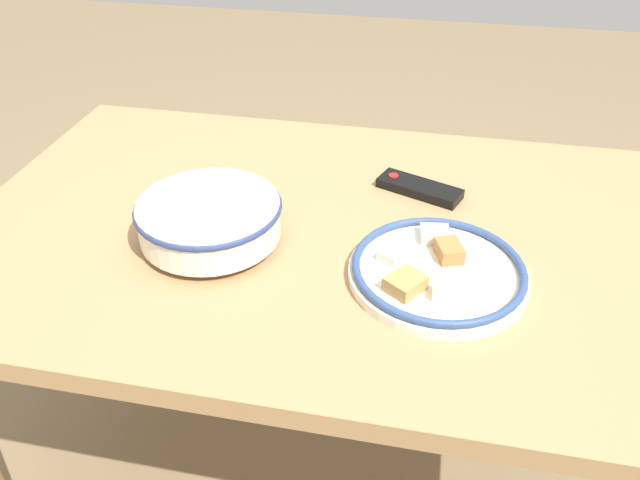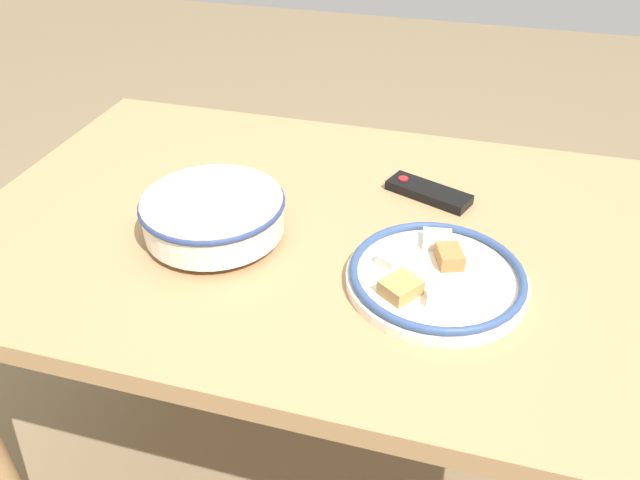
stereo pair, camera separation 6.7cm
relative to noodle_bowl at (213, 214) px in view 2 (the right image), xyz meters
name	(u,v)px [view 2 (the right image)]	position (x,y,z in m)	size (l,w,h in m)	color
ground_plane	(322,458)	(0.19, 0.09, -0.79)	(8.00, 8.00, 0.00)	#7F6B4C
dining_table	(323,259)	(0.19, 0.09, -0.13)	(1.38, 0.89, 0.74)	tan
noodle_bowl	(213,214)	(0.00, 0.00, 0.00)	(0.27, 0.27, 0.08)	silver
food_plate	(436,276)	(0.42, -0.03, -0.03)	(0.31, 0.31, 0.05)	silver
tv_remote	(428,192)	(0.37, 0.25, -0.04)	(0.18, 0.12, 0.02)	black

